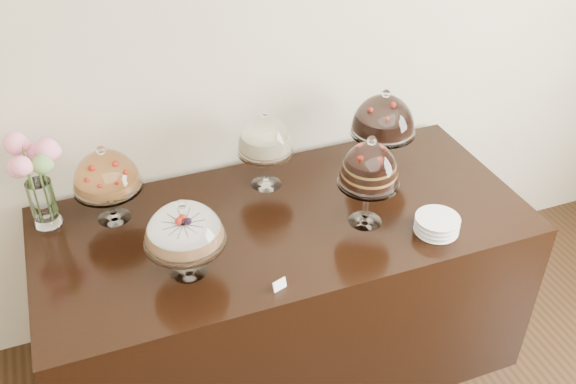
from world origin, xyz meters
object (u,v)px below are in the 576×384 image
object	(u,v)px
display_counter	(284,291)
cake_stand_choco_layer	(370,168)
flower_vase	(35,173)
cake_stand_cheesecake	(265,138)
cake_stand_sugar_sponge	(184,228)
plate_stack	(437,225)
cake_stand_dark_choco	(384,118)
cake_stand_fruit_tart	(106,174)

from	to	relation	value
display_counter	cake_stand_choco_layer	distance (m)	0.82
cake_stand_choco_layer	display_counter	bearing A→B (deg)	156.59
flower_vase	cake_stand_cheesecake	bearing A→B (deg)	-3.30
cake_stand_sugar_sponge	plate_stack	distance (m)	1.09
display_counter	flower_vase	distance (m)	1.27
cake_stand_choco_layer	cake_stand_cheesecake	bearing A→B (deg)	126.32
cake_stand_sugar_sponge	plate_stack	size ratio (longest dim) A/B	1.89
display_counter	cake_stand_choco_layer	world-z (taller)	cake_stand_choco_layer
cake_stand_cheesecake	display_counter	bearing A→B (deg)	-92.91
cake_stand_cheesecake	flower_vase	size ratio (longest dim) A/B	0.95
cake_stand_sugar_sponge	flower_vase	world-z (taller)	flower_vase
cake_stand_sugar_sponge	cake_stand_choco_layer	world-z (taller)	cake_stand_choco_layer
cake_stand_choco_layer	cake_stand_dark_choco	size ratio (longest dim) A/B	1.02
display_counter	cake_stand_dark_choco	distance (m)	0.97
display_counter	cake_stand_dark_choco	world-z (taller)	cake_stand_dark_choco
cake_stand_choco_layer	cake_stand_fruit_tart	world-z (taller)	cake_stand_choco_layer
cake_stand_sugar_sponge	flower_vase	bearing A→B (deg)	133.71
cake_stand_cheesecake	cake_stand_dark_choco	xyz separation A→B (m)	(0.58, -0.06, 0.02)
cake_stand_choco_layer	plate_stack	bearing A→B (deg)	-34.24
flower_vase	cake_stand_fruit_tart	bearing A→B (deg)	-13.35
display_counter	cake_stand_cheesecake	size ratio (longest dim) A/B	5.42
display_counter	plate_stack	size ratio (longest dim) A/B	11.70
cake_stand_dark_choco	cake_stand_cheesecake	bearing A→B (deg)	174.08
flower_vase	cake_stand_dark_choco	bearing A→B (deg)	-4.26
cake_stand_sugar_sponge	flower_vase	distance (m)	0.74
cake_stand_sugar_sponge	cake_stand_dark_choco	bearing A→B (deg)	21.12
cake_stand_sugar_sponge	plate_stack	world-z (taller)	cake_stand_sugar_sponge
cake_stand_choco_layer	cake_stand_dark_choco	world-z (taller)	cake_stand_choco_layer
plate_stack	cake_stand_dark_choco	bearing A→B (deg)	89.61
cake_stand_fruit_tart	cake_stand_sugar_sponge	bearing A→B (deg)	-63.67
cake_stand_dark_choco	cake_stand_fruit_tart	bearing A→B (deg)	177.72
cake_stand_sugar_sponge	display_counter	bearing A→B (deg)	21.29
cake_stand_cheesecake	plate_stack	world-z (taller)	cake_stand_cheesecake
plate_stack	cake_stand_choco_layer	bearing A→B (deg)	145.76
cake_stand_cheesecake	flower_vase	world-z (taller)	flower_vase
cake_stand_sugar_sponge	cake_stand_cheesecake	xyz separation A→B (m)	(0.50, 0.48, 0.04)
display_counter	cake_stand_cheesecake	distance (m)	0.76
cake_stand_fruit_tart	plate_stack	xyz separation A→B (m)	(1.30, -0.60, -0.20)
cake_stand_dark_choco	flower_vase	distance (m)	1.59
cake_stand_sugar_sponge	cake_stand_choco_layer	bearing A→B (deg)	3.08
cake_stand_cheesecake	plate_stack	size ratio (longest dim) A/B	2.16
cake_stand_dark_choco	cake_stand_fruit_tart	world-z (taller)	cake_stand_dark_choco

